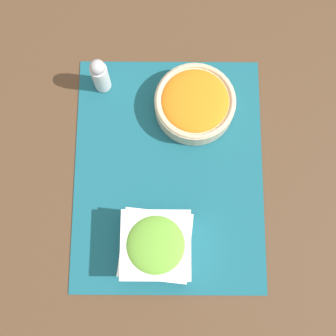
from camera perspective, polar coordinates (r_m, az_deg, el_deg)
ground_plane at (r=0.92m, az=-0.00°, el=-0.48°), size 3.00×3.00×0.00m
placemat at (r=0.92m, az=-0.00°, el=-0.46°), size 0.47×0.37×0.00m
carrot_bowl at (r=0.93m, az=3.23°, el=7.92°), size 0.16×0.16×0.05m
lettuce_bowl at (r=0.86m, az=-1.56°, el=-9.45°), size 0.14×0.14×0.07m
pepper_shaker at (r=0.94m, az=-8.36°, el=11.16°), size 0.03×0.03×0.10m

